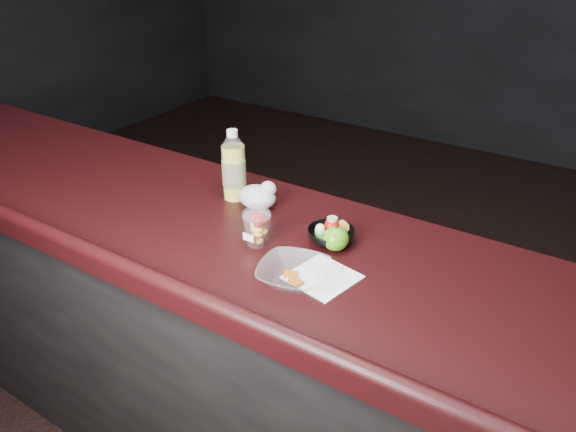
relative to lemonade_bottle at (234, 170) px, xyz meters
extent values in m
cube|color=black|center=(0.31, -0.16, -0.63)|extent=(4.00, 0.65, 0.98)
cube|color=black|center=(0.31, -0.16, -0.12)|extent=(4.06, 0.71, 0.04)
cylinder|color=yellow|center=(0.00, 0.00, -0.01)|extent=(0.07, 0.07, 0.18)
cylinder|color=white|center=(0.00, 0.00, -0.01)|extent=(0.08, 0.08, 0.18)
cone|color=white|center=(0.00, 0.00, 0.10)|extent=(0.07, 0.07, 0.03)
cylinder|color=white|center=(0.00, 0.00, 0.13)|extent=(0.03, 0.03, 0.02)
cylinder|color=#072D99|center=(0.00, 0.00, -0.01)|extent=(0.08, 0.08, 0.09)
ellipsoid|color=white|center=(0.24, -0.20, 0.00)|extent=(0.08, 0.08, 0.05)
ellipsoid|color=#37750D|center=(0.44, -0.11, -0.07)|extent=(0.08, 0.08, 0.07)
cylinder|color=black|center=(0.44, -0.11, -0.03)|extent=(0.01, 0.01, 0.01)
ellipsoid|color=silver|center=(0.11, -0.02, -0.06)|extent=(0.13, 0.10, 0.08)
sphere|color=silver|center=(0.14, 0.00, -0.03)|extent=(0.05, 0.05, 0.05)
imported|color=black|center=(0.41, -0.08, -0.08)|extent=(0.16, 0.16, 0.04)
cylinder|color=#0F470C|center=(0.41, -0.08, -0.07)|extent=(0.10, 0.10, 0.01)
ellipsoid|color=#B10B07|center=(0.41, -0.07, -0.05)|extent=(0.04, 0.04, 0.04)
cylinder|color=beige|center=(0.41, -0.07, -0.03)|extent=(0.03, 0.03, 0.01)
ellipsoid|color=white|center=(0.39, -0.10, -0.06)|extent=(0.03, 0.03, 0.04)
imported|color=silver|center=(0.43, -0.30, -0.08)|extent=(0.23, 0.23, 0.05)
cube|color=#990F0C|center=(0.41, -0.29, -0.09)|extent=(0.04, 0.04, 0.01)
cube|color=#990F0C|center=(0.44, -0.32, -0.09)|extent=(0.04, 0.03, 0.01)
cube|color=white|center=(0.49, -0.25, -0.10)|extent=(0.19, 0.19, 0.00)
camera|label=1|loc=(1.08, -1.32, 0.74)|focal=35.00mm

